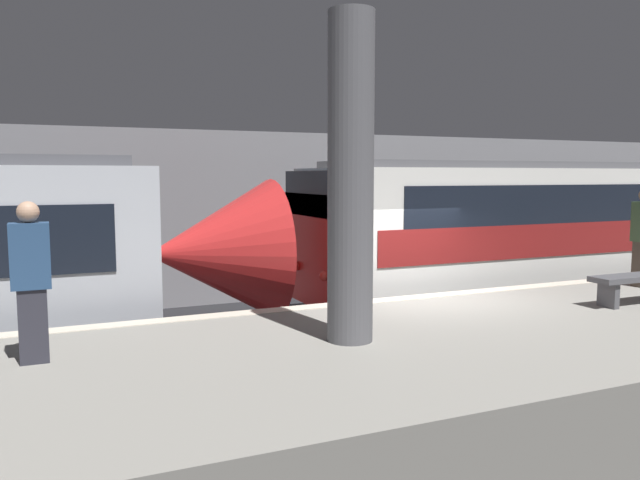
# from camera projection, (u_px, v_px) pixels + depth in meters

# --- Properties ---
(ground_plane) EXTENTS (120.00, 120.00, 0.00)m
(ground_plane) POSITION_uv_depth(u_px,v_px,m) (419.00, 364.00, 10.19)
(ground_plane) COLOR black
(platform) EXTENTS (40.00, 4.46, 1.16)m
(platform) POSITION_uv_depth(u_px,v_px,m) (513.00, 368.00, 8.10)
(platform) COLOR gray
(platform) RESTS_ON ground
(station_rear_barrier) EXTENTS (50.00, 0.15, 4.12)m
(station_rear_barrier) POSITION_uv_depth(u_px,v_px,m) (286.00, 216.00, 15.49)
(station_rear_barrier) COLOR gray
(station_rear_barrier) RESTS_ON ground
(support_pillar_near) EXTENTS (0.53, 0.53, 3.75)m
(support_pillar_near) POSITION_uv_depth(u_px,v_px,m) (351.00, 180.00, 7.11)
(support_pillar_near) COLOR #56565B
(support_pillar_near) RESTS_ON platform
(train_boxy) EXTENTS (17.26, 2.99, 3.35)m
(train_boxy) POSITION_uv_depth(u_px,v_px,m) (638.00, 232.00, 15.04)
(train_boxy) COLOR black
(train_boxy) RESTS_ON ground
(person_walking) EXTENTS (0.38, 0.24, 1.67)m
(person_walking) POSITION_uv_depth(u_px,v_px,m) (31.00, 278.00, 6.36)
(person_walking) COLOR #2D2D38
(person_walking) RESTS_ON platform
(platform_bench) EXTENTS (1.50, 0.40, 0.45)m
(platform_bench) POSITION_uv_depth(u_px,v_px,m) (634.00, 282.00, 9.29)
(platform_bench) COLOR #4C4C51
(platform_bench) RESTS_ON platform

